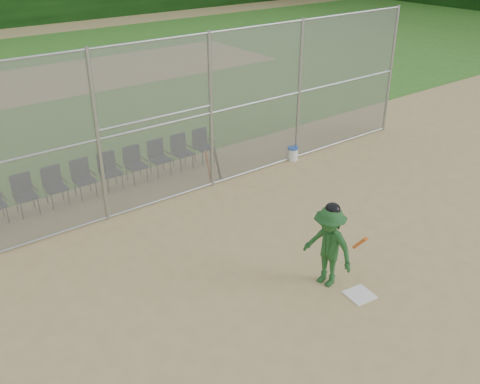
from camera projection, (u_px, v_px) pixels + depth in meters
ground at (320, 291)px, 10.12m from camera, size 100.00×100.00×0.00m
grass_strip at (20, 85)px, 22.87m from camera, size 100.00×100.00×0.00m
dirt_patch_far at (20, 85)px, 22.87m from camera, size 24.00×24.00×0.00m
backstop_fence at (176, 118)px, 12.73m from camera, size 16.09×0.09×4.00m
home_plate at (360, 295)px, 10.00m from camera, size 0.54×0.54×0.02m
batter_at_plate at (328, 246)px, 9.98m from camera, size 0.99×1.26×1.73m
water_cooler at (293, 154)px, 15.62m from camera, size 0.31×0.31×0.39m
spare_bats at (213, 165)px, 14.38m from camera, size 0.36×0.34×0.83m
chair_2 at (26, 195)px, 12.61m from camera, size 0.54×0.52×0.96m
chair_3 at (56, 187)px, 13.01m from camera, size 0.54×0.52×0.96m
chair_4 at (84, 179)px, 13.40m from camera, size 0.54×0.52×0.96m
chair_5 at (111, 172)px, 13.79m from camera, size 0.54×0.52×0.96m
chair_6 at (136, 165)px, 14.19m from camera, size 0.54×0.52×0.96m
chair_7 at (160, 159)px, 14.58m from camera, size 0.54×0.52×0.96m
chair_8 at (183, 152)px, 14.98m from camera, size 0.54×0.52×0.96m
chair_9 at (204, 146)px, 15.37m from camera, size 0.54×0.52×0.96m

